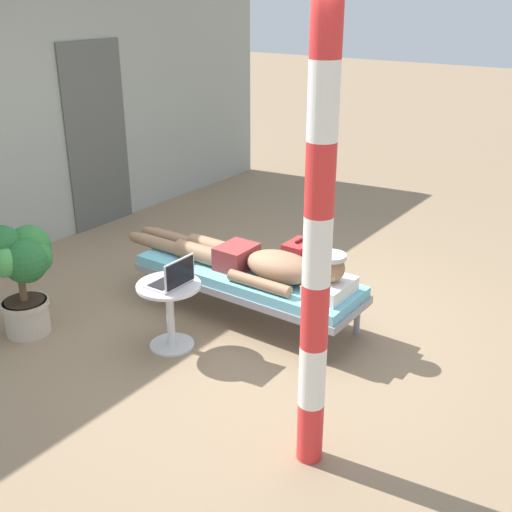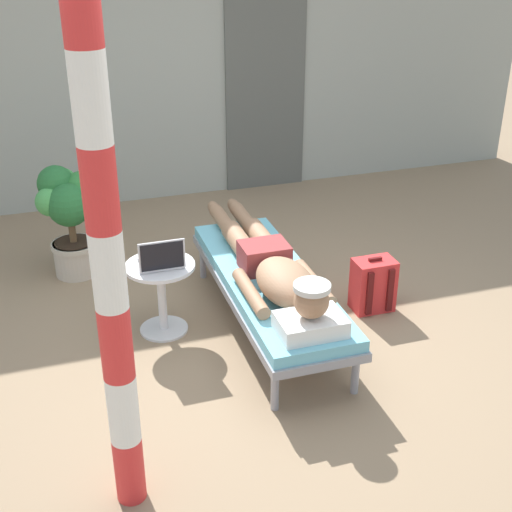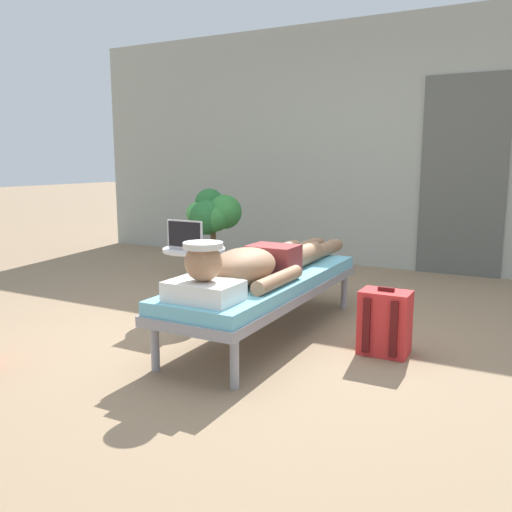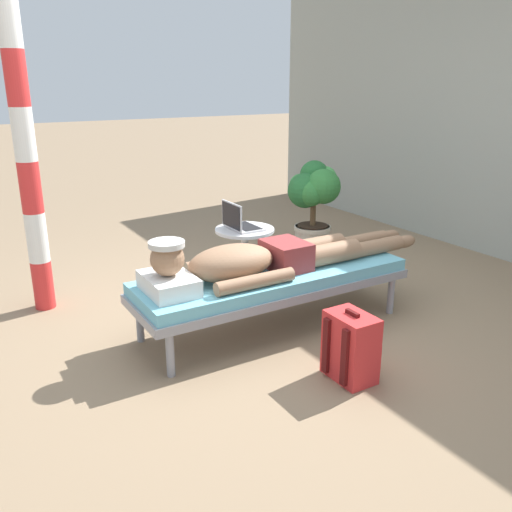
{
  "view_description": "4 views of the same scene",
  "coord_description": "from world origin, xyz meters",
  "px_view_note": "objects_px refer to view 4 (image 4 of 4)",
  "views": [
    {
      "loc": [
        -3.7,
        -2.62,
        2.52
      ],
      "look_at": [
        -0.01,
        -0.01,
        0.61
      ],
      "focal_mm": 44.28,
      "sensor_mm": 36.0,
      "label": 1
    },
    {
      "loc": [
        -1.33,
        -3.91,
        2.71
      ],
      "look_at": [
        -0.04,
        0.08,
        0.61
      ],
      "focal_mm": 49.45,
      "sensor_mm": 36.0,
      "label": 2
    },
    {
      "loc": [
        1.68,
        -3.03,
        1.19
      ],
      "look_at": [
        0.01,
        0.11,
        0.55
      ],
      "focal_mm": 37.69,
      "sensor_mm": 36.0,
      "label": 3
    },
    {
      "loc": [
        3.02,
        -1.77,
        1.68
      ],
      "look_at": [
        -0.11,
        0.12,
        0.48
      ],
      "focal_mm": 38.11,
      "sensor_mm": 36.0,
      "label": 4
    }
  ],
  "objects_px": {
    "porch_post": "(23,134)",
    "potted_plant": "(314,197)",
    "person_reclining": "(261,259)",
    "backpack": "(351,347)",
    "lounge_chair": "(273,281)",
    "side_table": "(245,248)",
    "laptop": "(239,222)"
  },
  "relations": [
    {
      "from": "lounge_chair",
      "to": "person_reclining",
      "type": "bearing_deg",
      "value": -90.0
    },
    {
      "from": "lounge_chair",
      "to": "backpack",
      "type": "height_order",
      "value": "backpack"
    },
    {
      "from": "lounge_chair",
      "to": "potted_plant",
      "type": "height_order",
      "value": "potted_plant"
    },
    {
      "from": "person_reclining",
      "to": "backpack",
      "type": "xyz_separation_m",
      "value": [
        0.82,
        0.11,
        -0.32
      ]
    },
    {
      "from": "potted_plant",
      "to": "lounge_chair",
      "type": "bearing_deg",
      "value": -46.02
    },
    {
      "from": "backpack",
      "to": "potted_plant",
      "type": "relative_size",
      "value": 0.46
    },
    {
      "from": "person_reclining",
      "to": "side_table",
      "type": "distance_m",
      "value": 0.79
    },
    {
      "from": "potted_plant",
      "to": "laptop",
      "type": "bearing_deg",
      "value": -66.19
    },
    {
      "from": "side_table",
      "to": "porch_post",
      "type": "distance_m",
      "value": 1.84
    },
    {
      "from": "porch_post",
      "to": "lounge_chair",
      "type": "bearing_deg",
      "value": 47.9
    },
    {
      "from": "backpack",
      "to": "potted_plant",
      "type": "height_order",
      "value": "potted_plant"
    },
    {
      "from": "porch_post",
      "to": "backpack",
      "type": "bearing_deg",
      "value": 33.53
    },
    {
      "from": "potted_plant",
      "to": "porch_post",
      "type": "bearing_deg",
      "value": -89.36
    },
    {
      "from": "laptop",
      "to": "porch_post",
      "type": "bearing_deg",
      "value": -107.73
    },
    {
      "from": "porch_post",
      "to": "person_reclining",
      "type": "bearing_deg",
      "value": 45.79
    },
    {
      "from": "potted_plant",
      "to": "backpack",
      "type": "bearing_deg",
      "value": -31.46
    },
    {
      "from": "person_reclining",
      "to": "porch_post",
      "type": "relative_size",
      "value": 0.83
    },
    {
      "from": "side_table",
      "to": "porch_post",
      "type": "bearing_deg",
      "value": -107.16
    },
    {
      "from": "person_reclining",
      "to": "backpack",
      "type": "relative_size",
      "value": 5.12
    },
    {
      "from": "potted_plant",
      "to": "person_reclining",
      "type": "bearing_deg",
      "value": -48.06
    },
    {
      "from": "person_reclining",
      "to": "side_table",
      "type": "relative_size",
      "value": 4.15
    },
    {
      "from": "laptop",
      "to": "potted_plant",
      "type": "height_order",
      "value": "potted_plant"
    },
    {
      "from": "backpack",
      "to": "porch_post",
      "type": "height_order",
      "value": "porch_post"
    },
    {
      "from": "backpack",
      "to": "lounge_chair",
      "type": "bearing_deg",
      "value": -178.95
    },
    {
      "from": "porch_post",
      "to": "potted_plant",
      "type": "bearing_deg",
      "value": 90.64
    },
    {
      "from": "side_table",
      "to": "laptop",
      "type": "relative_size",
      "value": 1.69
    },
    {
      "from": "person_reclining",
      "to": "potted_plant",
      "type": "bearing_deg",
      "value": 131.94
    },
    {
      "from": "person_reclining",
      "to": "porch_post",
      "type": "bearing_deg",
      "value": -134.21
    },
    {
      "from": "potted_plant",
      "to": "porch_post",
      "type": "height_order",
      "value": "porch_post"
    },
    {
      "from": "side_table",
      "to": "potted_plant",
      "type": "bearing_deg",
      "value": 114.82
    },
    {
      "from": "side_table",
      "to": "backpack",
      "type": "relative_size",
      "value": 1.23
    },
    {
      "from": "person_reclining",
      "to": "laptop",
      "type": "bearing_deg",
      "value": 162.02
    }
  ]
}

